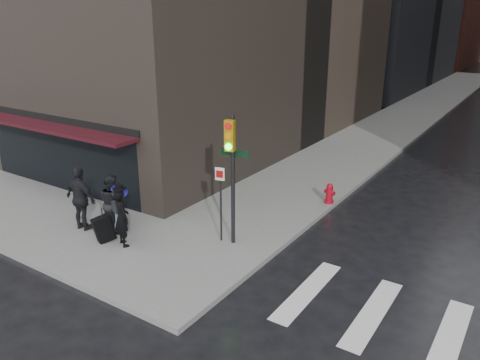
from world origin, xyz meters
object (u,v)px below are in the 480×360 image
object	(u,v)px
traffic_light	(231,164)
fire_hydrant	(329,194)
man_overcoat	(118,219)
man_jeans	(113,203)
man_greycoat	(81,199)

from	to	relation	value
traffic_light	fire_hydrant	xyz separation A→B (m)	(1.09, 4.39, -2.05)
man_overcoat	man_jeans	distance (m)	1.01
man_overcoat	man_jeans	xyz separation A→B (m)	(-0.82, 0.58, 0.11)
man_jeans	man_greycoat	xyz separation A→B (m)	(-0.84, -0.48, 0.10)
man_overcoat	traffic_light	xyz separation A→B (m)	(2.61, 1.76, 1.60)
man_jeans	traffic_light	xyz separation A→B (m)	(3.43, 1.18, 1.49)
man_jeans	fire_hydrant	world-z (taller)	man_jeans
man_greycoat	man_jeans	bearing A→B (deg)	-151.04
man_overcoat	man_greycoat	size ratio (longest dim) A/B	0.94
man_jeans	man_greycoat	bearing A→B (deg)	53.47
fire_hydrant	man_jeans	bearing A→B (deg)	-128.99
man_overcoat	man_greycoat	xyz separation A→B (m)	(-1.66, 0.10, 0.21)
man_overcoat	fire_hydrant	bearing A→B (deg)	-97.88
traffic_light	fire_hydrant	distance (m)	4.97
man_jeans	man_greycoat	world-z (taller)	man_greycoat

